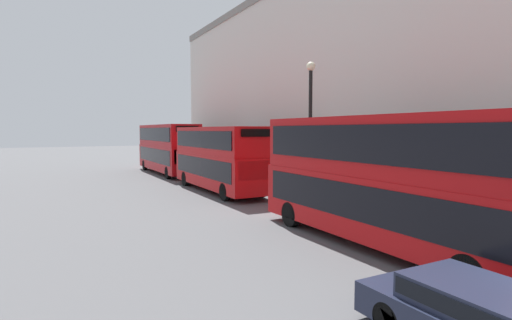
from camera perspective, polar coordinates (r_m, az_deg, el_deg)
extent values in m
cube|color=#B20C0F|center=(13.98, 17.69, -6.30)|extent=(2.55, 10.86, 2.05)
cube|color=#B20C0F|center=(13.76, 17.88, 1.93)|extent=(2.50, 10.64, 1.96)
cube|color=black|center=(13.94, 17.71, -5.31)|extent=(2.59, 9.99, 1.15)
cube|color=black|center=(13.75, 17.89, 2.34)|extent=(2.59, 9.99, 1.17)
cylinder|color=black|center=(11.01, 28.19, -14.19)|extent=(0.30, 1.00, 1.00)
cylinder|color=black|center=(16.35, 5.03, -7.71)|extent=(0.30, 1.00, 1.00)
cylinder|color=black|center=(17.66, 11.19, -6.88)|extent=(0.30, 1.00, 1.00)
cube|color=#B20C0F|center=(25.53, -5.24, -1.41)|extent=(2.55, 10.04, 2.04)
cube|color=#B20C0F|center=(25.41, -5.27, 2.79)|extent=(2.50, 9.84, 1.71)
cube|color=black|center=(25.50, -5.24, -0.86)|extent=(2.59, 9.23, 1.14)
cube|color=black|center=(25.41, -5.27, 2.99)|extent=(2.59, 9.23, 1.02)
cube|color=black|center=(21.01, 0.08, -1.50)|extent=(2.17, 0.06, 1.02)
cube|color=black|center=(20.90, 0.08, 3.90)|extent=(1.78, 0.06, 0.41)
cylinder|color=black|center=(22.08, -4.44, -4.57)|extent=(0.30, 1.00, 1.00)
cylinder|color=black|center=(23.07, 0.69, -4.17)|extent=(0.30, 1.00, 1.00)
cylinder|color=black|center=(28.41, -10.02, -2.64)|extent=(0.30, 1.00, 1.00)
cylinder|color=black|center=(29.19, -5.81, -2.41)|extent=(0.30, 1.00, 1.00)
cube|color=#A80F14|center=(36.75, -12.51, 0.34)|extent=(2.55, 11.34, 2.15)
cube|color=#A80F14|center=(36.67, -12.56, 3.47)|extent=(2.50, 11.11, 1.87)
cube|color=black|center=(36.73, -12.52, 0.74)|extent=(2.59, 10.43, 1.21)
cube|color=black|center=(36.67, -12.57, 3.62)|extent=(2.59, 10.43, 1.12)
cube|color=black|center=(31.34, -9.73, 0.50)|extent=(2.17, 0.06, 1.08)
cube|color=black|center=(31.27, -9.78, 4.42)|extent=(1.78, 0.06, 0.45)
cylinder|color=black|center=(32.62, -12.45, -1.79)|extent=(0.30, 1.00, 1.00)
cylinder|color=black|center=(33.29, -8.72, -1.61)|extent=(0.30, 1.00, 1.00)
cylinder|color=black|center=(40.48, -15.59, -0.68)|extent=(0.30, 1.00, 1.00)
cylinder|color=black|center=(41.03, -12.52, -0.56)|extent=(0.30, 1.00, 1.00)
cube|color=#1E2338|center=(8.12, 29.99, -16.95)|extent=(1.62, 2.52, 0.46)
cube|color=black|center=(8.11, 30.00, -16.80)|extent=(1.66, 2.40, 0.30)
cylinder|color=black|center=(8.54, 18.42, -20.67)|extent=(0.22, 0.64, 0.64)
cylinder|color=black|center=(9.70, 25.35, -17.76)|extent=(0.22, 0.64, 0.64)
cylinder|color=black|center=(19.98, 7.74, 2.81)|extent=(0.18, 0.18, 6.79)
sphere|color=beige|center=(20.21, 7.84, 13.11)|extent=(0.44, 0.44, 0.44)
cylinder|color=#26262D|center=(29.48, -3.84, -1.86)|extent=(0.36, 0.36, 1.49)
sphere|color=tan|center=(29.40, -3.84, -0.20)|extent=(0.22, 0.22, 0.22)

